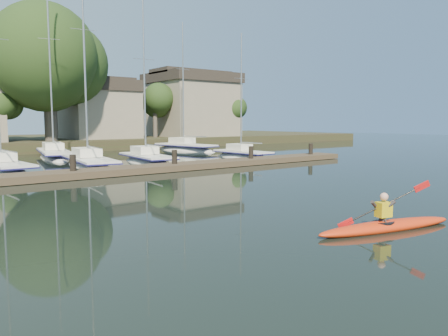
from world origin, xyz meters
TOP-DOWN VIEW (x-y plane):
  - ground at (0.00, 0.00)m, footprint 160.00×160.00m
  - kayak at (0.08, -1.78)m, footprint 4.52×1.61m
  - dock at (0.00, 14.00)m, footprint 34.00×2.00m
  - sailboat_1 at (-5.30, 19.24)m, footprint 2.57×8.06m
  - sailboat_2 at (-0.40, 18.82)m, footprint 3.10×9.03m
  - sailboat_3 at (3.72, 18.89)m, footprint 2.81×7.80m
  - sailboat_4 at (11.67, 18.10)m, footprint 2.16×6.42m
  - sailboat_6 at (-0.12, 27.08)m, footprint 3.82×10.11m
  - sailboat_7 at (12.54, 27.82)m, footprint 3.59×8.68m
  - shore at (1.61, 40.29)m, footprint 90.00×25.25m

SIDE VIEW (x-z plane):
  - sailboat_7 at x=12.54m, z-range -7.00..6.59m
  - sailboat_2 at x=-0.40m, z-range -7.51..7.14m
  - sailboat_3 at x=3.72m, z-range -6.33..5.97m
  - sailboat_6 at x=-0.12m, z-range -8.05..7.68m
  - sailboat_1 at x=-5.30m, z-range -6.66..6.31m
  - sailboat_4 at x=11.67m, z-range -5.57..5.22m
  - ground at x=0.00m, z-range 0.00..0.00m
  - kayak at x=0.08m, z-range -0.54..0.89m
  - dock at x=0.00m, z-range -0.70..1.10m
  - shore at x=1.61m, z-range -3.15..9.60m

